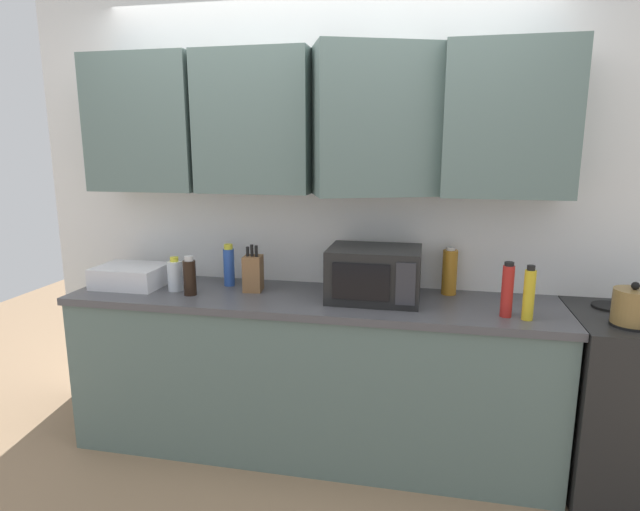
% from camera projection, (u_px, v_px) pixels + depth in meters
% --- Properties ---
extents(wall_back_with_cabinets, '(3.52, 0.53, 2.60)m').
position_uv_depth(wall_back_with_cabinets, '(318.00, 169.00, 2.93)').
color(wall_back_with_cabinets, white).
rests_on(wall_back_with_cabinets, ground_plane).
extents(counter_run, '(2.65, 0.63, 0.90)m').
position_uv_depth(counter_run, '(310.00, 373.00, 2.94)').
color(counter_run, slate).
rests_on(counter_run, ground_plane).
extents(kettle, '(0.17, 0.17, 0.19)m').
position_uv_depth(kettle, '(633.00, 306.00, 2.37)').
color(kettle, olive).
rests_on(kettle, stove_range).
extents(microwave, '(0.48, 0.37, 0.28)m').
position_uv_depth(microwave, '(374.00, 274.00, 2.77)').
color(microwave, black).
rests_on(microwave, counter_run).
extents(dish_rack, '(0.38, 0.30, 0.12)m').
position_uv_depth(dish_rack, '(131.00, 276.00, 3.05)').
color(dish_rack, silver).
rests_on(dish_rack, counter_run).
extents(knife_block, '(0.11, 0.13, 0.27)m').
position_uv_depth(knife_block, '(253.00, 273.00, 2.94)').
color(knife_block, brown).
rests_on(knife_block, counter_run).
extents(bottle_amber_vinegar, '(0.08, 0.08, 0.26)m').
position_uv_depth(bottle_amber_vinegar, '(450.00, 272.00, 2.87)').
color(bottle_amber_vinegar, '#AD701E').
rests_on(bottle_amber_vinegar, counter_run).
extents(bottle_clear_tall, '(0.08, 0.08, 0.19)m').
position_uv_depth(bottle_clear_tall, '(175.00, 275.00, 2.95)').
color(bottle_clear_tall, silver).
rests_on(bottle_clear_tall, counter_run).
extents(bottle_red_sauce, '(0.06, 0.06, 0.27)m').
position_uv_depth(bottle_red_sauce, '(507.00, 290.00, 2.49)').
color(bottle_red_sauce, red).
rests_on(bottle_red_sauce, counter_run).
extents(bottle_blue_cleaner, '(0.06, 0.06, 0.25)m').
position_uv_depth(bottle_blue_cleaner, '(229.00, 266.00, 3.05)').
color(bottle_blue_cleaner, '#2D56B7').
rests_on(bottle_blue_cleaner, counter_run).
extents(bottle_yellow_mustard, '(0.05, 0.05, 0.26)m').
position_uv_depth(bottle_yellow_mustard, '(529.00, 294.00, 2.44)').
color(bottle_yellow_mustard, gold).
rests_on(bottle_yellow_mustard, counter_run).
extents(bottle_soy_dark, '(0.07, 0.07, 0.22)m').
position_uv_depth(bottle_soy_dark, '(190.00, 277.00, 2.86)').
color(bottle_soy_dark, black).
rests_on(bottle_soy_dark, counter_run).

